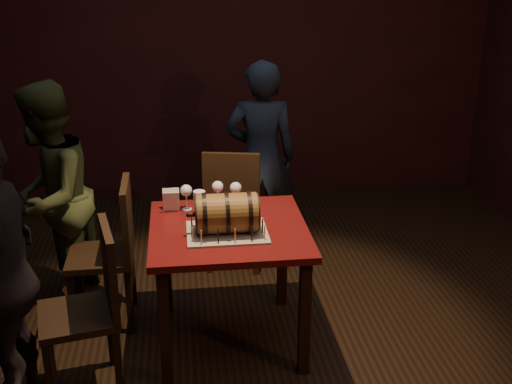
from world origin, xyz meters
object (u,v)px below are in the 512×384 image
person_back (261,158)px  person_left_rear (50,198)px  wine_glass_left (186,192)px  chair_back (233,203)px  chair_left_front (93,301)px  chair_left_rear (113,246)px  pub_table (229,244)px  pint_of_ale (200,203)px  wine_glass_right (236,189)px  wine_glass_mid (218,188)px  barrel_cake (227,213)px

person_back → person_left_rear: person_left_rear is taller
wine_glass_left → person_left_rear: (-0.87, 0.30, -0.12)m
chair_back → chair_left_front: (-0.85, -1.28, 0.00)m
chair_left_rear → pub_table: bearing=-24.3°
chair_back → chair_left_front: 1.54m
wine_glass_left → pint_of_ale: wine_glass_left is taller
wine_glass_right → chair_left_rear: 0.84m
person_back → chair_left_rear: bearing=47.3°
wine_glass_right → chair_left_front: chair_left_front is taller
wine_glass_left → person_left_rear: size_ratio=0.11×
wine_glass_mid → person_back: 1.02m
pub_table → chair_back: chair_back is taller
barrel_cake → wine_glass_right: size_ratio=2.49×
pub_table → chair_left_front: (-0.74, -0.35, -0.12)m
pub_table → chair_left_rear: 0.77m
wine_glass_right → chair_back: size_ratio=0.17×
barrel_cake → chair_left_rear: size_ratio=0.43×
wine_glass_mid → pint_of_ale: size_ratio=1.07×
pub_table → pint_of_ale: size_ratio=6.00×
wine_glass_mid → pub_table: bearing=-83.6°
pub_table → person_left_rear: (-1.10, 0.59, 0.11)m
barrel_cake → pub_table: bearing=80.1°
wine_glass_mid → wine_glass_right: (0.11, -0.03, 0.00)m
wine_glass_mid → person_left_rear: bearing=166.5°
barrel_cake → chair_back: bearing=83.1°
person_left_rear → chair_left_front: bearing=31.5°
wine_glass_left → chair_left_rear: (-0.47, 0.02, -0.35)m
pub_table → wine_glass_mid: wine_glass_mid is taller
person_back → person_left_rear: 1.61m
pub_table → barrel_cake: (-0.02, -0.09, 0.23)m
pub_table → wine_glass_mid: 0.40m
pub_table → chair_back: bearing=83.4°
wine_glass_left → pint_of_ale: bearing=-49.6°
barrel_cake → wine_glass_left: (-0.22, 0.38, -0.01)m
chair_back → chair_left_front: same height
wine_glass_mid → chair_left_front: (-0.71, -0.69, -0.34)m
chair_back → wine_glass_right: bearing=-93.3°
wine_glass_right → chair_left_front: bearing=-141.4°
pint_of_ale → chair_back: size_ratio=0.16×
person_back → chair_back: bearing=59.4°
chair_back → person_left_rear: 1.27m
barrel_cake → chair_left_front: (-0.73, -0.27, -0.35)m
pub_table → wine_glass_right: 0.38m
pint_of_ale → chair_left_front: size_ratio=0.16×
wine_glass_mid → pint_of_ale: 0.18m
chair_left_rear → barrel_cake: bearing=-30.5°
person_left_rear → barrel_cake: bearing=69.0°
wine_glass_right → chair_left_rear: size_ratio=0.17×
pub_table → pint_of_ale: pint_of_ale is taller
pub_table → wine_glass_left: (-0.23, 0.29, 0.23)m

